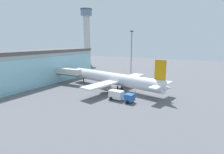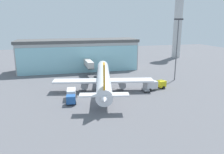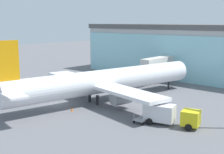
# 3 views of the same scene
# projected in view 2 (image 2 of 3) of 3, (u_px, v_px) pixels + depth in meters

# --- Properties ---
(ground) EXTENTS (240.00, 240.00, 0.00)m
(ground) POSITION_uv_depth(u_px,v_px,m) (95.00, 98.00, 58.25)
(ground) COLOR slate
(terminal_building) EXTENTS (49.48, 14.43, 12.79)m
(terminal_building) POSITION_uv_depth(u_px,v_px,m) (79.00, 55.00, 91.92)
(terminal_building) COLOR #ACACAC
(terminal_building) RESTS_ON ground
(jet_bridge) EXTENTS (2.50, 13.10, 5.82)m
(jet_bridge) POSITION_uv_depth(u_px,v_px,m) (88.00, 63.00, 83.19)
(jet_bridge) COLOR beige
(jet_bridge) RESTS_ON ground
(control_tower) EXTENTS (8.26, 8.26, 38.52)m
(control_tower) POSITION_uv_depth(u_px,v_px,m) (178.00, 17.00, 120.32)
(control_tower) COLOR silver
(control_tower) RESTS_ON ground
(apron_light_mast) EXTENTS (3.20, 0.40, 20.92)m
(apron_light_mast) POSITION_uv_depth(u_px,v_px,m) (177.00, 45.00, 73.51)
(apron_light_mast) COLOR #59595E
(apron_light_mast) RESTS_ON ground
(airplane) EXTENTS (29.29, 40.11, 11.05)m
(airplane) POSITION_uv_depth(u_px,v_px,m) (103.00, 78.00, 64.70)
(airplane) COLOR silver
(airplane) RESTS_ON ground
(catering_truck) EXTENTS (3.13, 7.49, 2.65)m
(catering_truck) POSITION_uv_depth(u_px,v_px,m) (71.00, 95.00, 56.15)
(catering_truck) COLOR #2659A5
(catering_truck) RESTS_ON ground
(fuel_truck) EXTENTS (7.62, 3.92, 2.65)m
(fuel_truck) POSITION_uv_depth(u_px,v_px,m) (154.00, 85.00, 65.59)
(fuel_truck) COLOR yellow
(fuel_truck) RESTS_ON ground
(baggage_cart) EXTENTS (1.65, 2.83, 1.50)m
(baggage_cart) POSITION_uv_depth(u_px,v_px,m) (146.00, 90.00, 63.81)
(baggage_cart) COLOR gray
(baggage_cart) RESTS_ON ground
(safety_cone_nose) EXTENTS (0.36, 0.36, 0.55)m
(safety_cone_nose) POSITION_uv_depth(u_px,v_px,m) (110.00, 97.00, 58.44)
(safety_cone_nose) COLOR orange
(safety_cone_nose) RESTS_ON ground
(safety_cone_wingtip) EXTENTS (0.36, 0.36, 0.55)m
(safety_cone_wingtip) POSITION_uv_depth(u_px,v_px,m) (146.00, 87.00, 67.25)
(safety_cone_wingtip) COLOR orange
(safety_cone_wingtip) RESTS_ON ground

